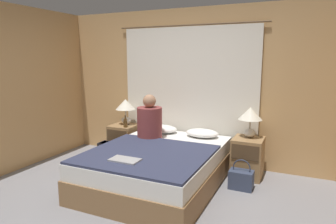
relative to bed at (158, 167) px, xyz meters
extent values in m
plane|color=gray|center=(0.00, -0.74, -0.25)|extent=(16.00, 16.00, 0.00)
cube|color=tan|center=(0.00, 1.16, 1.00)|extent=(4.58, 0.06, 2.50)
cube|color=white|center=(0.00, 1.10, 0.85)|extent=(2.29, 0.02, 2.21)
cylinder|color=brown|center=(0.00, 1.10, 1.97)|extent=(2.49, 0.02, 0.02)
cube|color=olive|center=(0.00, 0.00, -0.10)|extent=(1.57, 2.09, 0.31)
cube|color=white|center=(0.00, 0.00, 0.16)|extent=(1.53, 2.05, 0.20)
cube|color=#937047|center=(-1.06, 0.79, 0.04)|extent=(0.42, 0.45, 0.58)
cube|color=#4C3823|center=(-1.06, 0.56, 0.18)|extent=(0.37, 0.02, 0.21)
cube|color=#937047|center=(1.06, 0.79, 0.04)|extent=(0.42, 0.45, 0.58)
cube|color=#4C3823|center=(1.06, 0.56, 0.18)|extent=(0.37, 0.02, 0.21)
ellipsoid|color=silver|center=(-1.06, 0.86, 0.39)|extent=(0.16, 0.16, 0.13)
cylinder|color=#B2A893|center=(-1.06, 0.86, 0.52)|extent=(0.02, 0.02, 0.13)
cone|color=silver|center=(-1.06, 0.86, 0.68)|extent=(0.34, 0.34, 0.18)
ellipsoid|color=silver|center=(1.06, 0.86, 0.39)|extent=(0.16, 0.16, 0.13)
cylinder|color=#B2A893|center=(1.06, 0.86, 0.52)|extent=(0.02, 0.02, 0.13)
cone|color=silver|center=(1.06, 0.86, 0.68)|extent=(0.34, 0.34, 0.18)
ellipsoid|color=white|center=(-0.34, 0.83, 0.32)|extent=(0.51, 0.36, 0.12)
ellipsoid|color=white|center=(0.34, 0.83, 0.32)|extent=(0.51, 0.36, 0.12)
cube|color=#2D334C|center=(0.00, -0.31, 0.27)|extent=(1.51, 1.41, 0.03)
cylinder|color=brown|center=(-0.36, 0.43, 0.49)|extent=(0.38, 0.38, 0.47)
sphere|color=#A87A5B|center=(-0.36, 0.43, 0.83)|extent=(0.20, 0.20, 0.20)
cylinder|color=#513819|center=(-0.93, 0.65, 0.40)|extent=(0.07, 0.07, 0.14)
cylinder|color=#513819|center=(-0.93, 0.65, 0.50)|extent=(0.02, 0.02, 0.06)
cube|color=#9EA0A5|center=(-0.10, -0.67, 0.30)|extent=(0.35, 0.20, 0.02)
cube|color=black|center=(-1.06, 0.37, -0.07)|extent=(0.34, 0.19, 0.36)
cube|color=black|center=(-1.06, 0.35, 0.07)|extent=(0.31, 0.20, 0.08)
cube|color=#333D56|center=(1.06, 0.33, -0.13)|extent=(0.31, 0.20, 0.25)
torus|color=#2B3449|center=(1.06, 0.33, 0.04)|extent=(0.23, 0.02, 0.23)
camera|label=1|loc=(1.73, -3.48, 1.46)|focal=32.00mm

